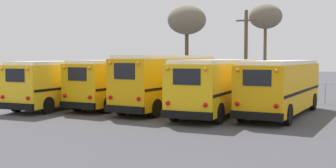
# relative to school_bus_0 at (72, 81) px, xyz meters

# --- Properties ---
(ground_plane) EXTENTS (160.00, 160.00, 0.00)m
(ground_plane) POSITION_rel_school_bus_0_xyz_m (6.72, 0.15, -1.63)
(ground_plane) COLOR #424247
(school_bus_0) EXTENTS (3.03, 10.86, 2.99)m
(school_bus_0) POSITION_rel_school_bus_0_xyz_m (0.00, 0.00, 0.00)
(school_bus_0) COLOR yellow
(school_bus_0) RESTS_ON ground
(school_bus_1) EXTENTS (2.89, 9.52, 3.05)m
(school_bus_1) POSITION_rel_school_bus_0_xyz_m (3.36, 1.11, 0.04)
(school_bus_1) COLOR #EAAA0F
(school_bus_1) RESTS_ON ground
(school_bus_2) EXTENTS (2.91, 9.63, 3.34)m
(school_bus_2) POSITION_rel_school_bus_0_xyz_m (6.72, 0.77, 0.18)
(school_bus_2) COLOR #E5A00C
(school_bus_2) RESTS_ON ground
(school_bus_3) EXTENTS (2.85, 10.15, 3.09)m
(school_bus_3) POSITION_rel_school_bus_0_xyz_m (10.09, 0.40, 0.06)
(school_bus_3) COLOR yellow
(school_bus_3) RESTS_ON ground
(school_bus_4) EXTENTS (2.94, 9.47, 3.04)m
(school_bus_4) POSITION_rel_school_bus_0_xyz_m (13.45, 1.22, 0.03)
(school_bus_4) COLOR #E5A00C
(school_bus_4) RESTS_ON ground
(utility_pole) EXTENTS (1.80, 0.31, 7.35)m
(utility_pole) POSITION_rel_school_bus_0_xyz_m (7.91, 13.98, 2.17)
(utility_pole) COLOR brown
(utility_pole) RESTS_ON ground
(bare_tree_0) EXTENTS (4.07, 4.07, 8.71)m
(bare_tree_0) POSITION_rel_school_bus_0_xyz_m (0.17, 18.81, 5.47)
(bare_tree_0) COLOR brown
(bare_tree_0) RESTS_ON ground
(bare_tree_1) EXTENTS (3.10, 3.10, 8.25)m
(bare_tree_1) POSITION_rel_school_bus_0_xyz_m (8.74, 17.70, 5.37)
(bare_tree_1) COLOR brown
(bare_tree_1) RESTS_ON ground
(fence_line) EXTENTS (21.51, 0.06, 1.42)m
(fence_line) POSITION_rel_school_bus_0_xyz_m (6.72, 8.43, -0.65)
(fence_line) COLOR #939399
(fence_line) RESTS_ON ground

